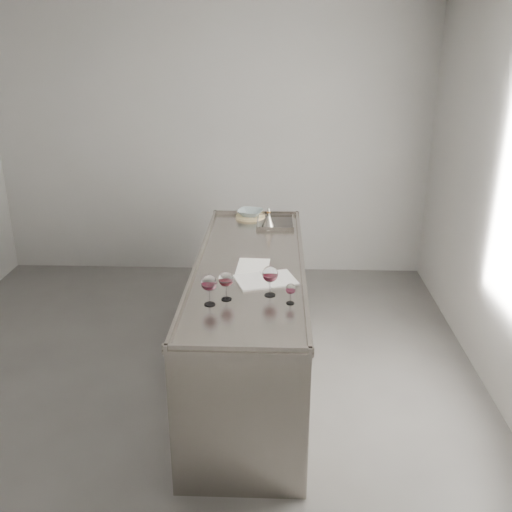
{
  "coord_description": "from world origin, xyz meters",
  "views": [
    {
      "loc": [
        0.69,
        -3.4,
        2.42
      ],
      "look_at": [
        0.55,
        0.24,
        1.02
      ],
      "focal_mm": 40.0,
      "sensor_mm": 36.0,
      "label": 1
    }
  ],
  "objects_px": {
    "notebook": "(266,280)",
    "ceramic_bowl": "(250,213)",
    "counter": "(250,323)",
    "wine_glass_right": "(270,275)",
    "wine_glass_middle": "(226,280)",
    "wine_glass_small": "(291,290)",
    "wine_glass_left": "(209,284)",
    "wine_funnel": "(269,222)"
  },
  "relations": [
    {
      "from": "counter",
      "to": "wine_glass_small",
      "type": "bearing_deg",
      "value": -66.31
    },
    {
      "from": "wine_glass_middle",
      "to": "ceramic_bowl",
      "type": "bearing_deg",
      "value": 87.8
    },
    {
      "from": "counter",
      "to": "wine_glass_middle",
      "type": "height_order",
      "value": "wine_glass_middle"
    },
    {
      "from": "counter",
      "to": "wine_glass_small",
      "type": "distance_m",
      "value": 0.88
    },
    {
      "from": "wine_glass_left",
      "to": "wine_glass_right",
      "type": "bearing_deg",
      "value": 22.08
    },
    {
      "from": "counter",
      "to": "wine_glass_right",
      "type": "xyz_separation_m",
      "value": [
        0.15,
        -0.52,
        0.6
      ]
    },
    {
      "from": "wine_glass_middle",
      "to": "wine_glass_small",
      "type": "height_order",
      "value": "wine_glass_middle"
    },
    {
      "from": "counter",
      "to": "wine_glass_middle",
      "type": "relative_size",
      "value": 13.46
    },
    {
      "from": "wine_glass_middle",
      "to": "notebook",
      "type": "bearing_deg",
      "value": 51.45
    },
    {
      "from": "wine_glass_left",
      "to": "wine_funnel",
      "type": "bearing_deg",
      "value": 77.42
    },
    {
      "from": "wine_glass_small",
      "to": "ceramic_bowl",
      "type": "relative_size",
      "value": 0.59
    },
    {
      "from": "wine_glass_middle",
      "to": "wine_glass_small",
      "type": "xyz_separation_m",
      "value": [
        0.39,
        -0.04,
        -0.04
      ]
    },
    {
      "from": "wine_glass_left",
      "to": "notebook",
      "type": "bearing_deg",
      "value": 48.41
    },
    {
      "from": "wine_glass_middle",
      "to": "wine_glass_left",
      "type": "bearing_deg",
      "value": -141.18
    },
    {
      "from": "wine_glass_middle",
      "to": "notebook",
      "type": "relative_size",
      "value": 0.41
    },
    {
      "from": "notebook",
      "to": "ceramic_bowl",
      "type": "distance_m",
      "value": 1.39
    },
    {
      "from": "counter",
      "to": "wine_glass_right",
      "type": "relative_size",
      "value": 12.63
    },
    {
      "from": "notebook",
      "to": "wine_glass_right",
      "type": "bearing_deg",
      "value": -100.27
    },
    {
      "from": "wine_glass_right",
      "to": "wine_glass_left",
      "type": "bearing_deg",
      "value": -157.92
    },
    {
      "from": "wine_glass_middle",
      "to": "wine_glass_right",
      "type": "relative_size",
      "value": 0.94
    },
    {
      "from": "notebook",
      "to": "wine_funnel",
      "type": "height_order",
      "value": "wine_funnel"
    },
    {
      "from": "wine_glass_small",
      "to": "notebook",
      "type": "relative_size",
      "value": 0.29
    },
    {
      "from": "wine_glass_middle",
      "to": "notebook",
      "type": "xyz_separation_m",
      "value": [
        0.23,
        0.29,
        -0.12
      ]
    },
    {
      "from": "wine_glass_left",
      "to": "wine_glass_small",
      "type": "distance_m",
      "value": 0.48
    },
    {
      "from": "notebook",
      "to": "ceramic_bowl",
      "type": "xyz_separation_m",
      "value": [
        -0.17,
        1.37,
        0.04
      ]
    },
    {
      "from": "wine_glass_right",
      "to": "ceramic_bowl",
      "type": "relative_size",
      "value": 0.89
    },
    {
      "from": "notebook",
      "to": "ceramic_bowl",
      "type": "height_order",
      "value": "ceramic_bowl"
    },
    {
      "from": "wine_glass_right",
      "to": "wine_funnel",
      "type": "relative_size",
      "value": 1.03
    },
    {
      "from": "notebook",
      "to": "wine_funnel",
      "type": "bearing_deg",
      "value": 72.07
    },
    {
      "from": "wine_glass_right",
      "to": "wine_funnel",
      "type": "height_order",
      "value": "wine_glass_right"
    },
    {
      "from": "wine_glass_middle",
      "to": "wine_funnel",
      "type": "height_order",
      "value": "wine_funnel"
    },
    {
      "from": "wine_glass_left",
      "to": "ceramic_bowl",
      "type": "relative_size",
      "value": 0.89
    },
    {
      "from": "ceramic_bowl",
      "to": "wine_funnel",
      "type": "distance_m",
      "value": 0.34
    },
    {
      "from": "wine_funnel",
      "to": "wine_glass_left",
      "type": "bearing_deg",
      "value": -102.58
    },
    {
      "from": "ceramic_bowl",
      "to": "wine_funnel",
      "type": "xyz_separation_m",
      "value": [
        0.17,
        -0.29,
        0.01
      ]
    },
    {
      "from": "wine_glass_small",
      "to": "notebook",
      "type": "bearing_deg",
      "value": 114.87
    },
    {
      "from": "wine_funnel",
      "to": "notebook",
      "type": "bearing_deg",
      "value": -89.91
    },
    {
      "from": "counter",
      "to": "notebook",
      "type": "distance_m",
      "value": 0.57
    },
    {
      "from": "counter",
      "to": "wine_funnel",
      "type": "distance_m",
      "value": 0.95
    },
    {
      "from": "counter",
      "to": "wine_glass_right",
      "type": "distance_m",
      "value": 0.81
    },
    {
      "from": "wine_glass_left",
      "to": "notebook",
      "type": "relative_size",
      "value": 0.43
    },
    {
      "from": "wine_glass_right",
      "to": "notebook",
      "type": "distance_m",
      "value": 0.26
    }
  ]
}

